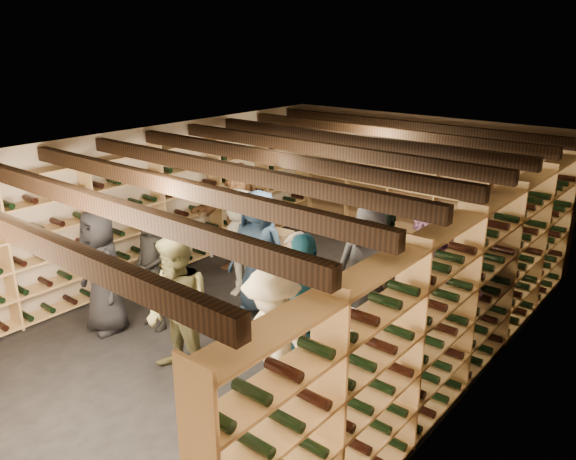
# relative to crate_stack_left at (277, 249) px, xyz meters

# --- Properties ---
(ground) EXTENTS (8.00, 8.00, 0.00)m
(ground) POSITION_rel_crate_stack_left_xyz_m (1.16, -1.30, -0.34)
(ground) COLOR black
(ground) RESTS_ON ground
(walls) EXTENTS (5.52, 8.02, 2.40)m
(walls) POSITION_rel_crate_stack_left_xyz_m (1.16, -1.30, 0.86)
(walls) COLOR #C6B19A
(walls) RESTS_ON ground
(ceiling) EXTENTS (5.50, 8.00, 0.01)m
(ceiling) POSITION_rel_crate_stack_left_xyz_m (1.16, -1.30, 2.06)
(ceiling) COLOR beige
(ceiling) RESTS_ON walls
(ceiling_joists) EXTENTS (5.40, 7.12, 0.18)m
(ceiling_joists) POSITION_rel_crate_stack_left_xyz_m (1.16, -1.30, 1.92)
(ceiling_joists) COLOR black
(ceiling_joists) RESTS_ON ground
(wine_rack_left) EXTENTS (0.32, 7.50, 2.15)m
(wine_rack_left) POSITION_rel_crate_stack_left_xyz_m (-1.41, -1.30, 0.74)
(wine_rack_left) COLOR tan
(wine_rack_left) RESTS_ON ground
(wine_rack_right) EXTENTS (0.32, 7.50, 2.15)m
(wine_rack_right) POSITION_rel_crate_stack_left_xyz_m (3.73, -1.30, 0.74)
(wine_rack_right) COLOR tan
(wine_rack_right) RESTS_ON ground
(wine_rack_back) EXTENTS (4.70, 0.30, 2.15)m
(wine_rack_back) POSITION_rel_crate_stack_left_xyz_m (1.16, 2.53, 0.73)
(wine_rack_back) COLOR tan
(wine_rack_back) RESTS_ON ground
(crate_stack_left) EXTENTS (0.52, 0.36, 0.68)m
(crate_stack_left) POSITION_rel_crate_stack_left_xyz_m (0.00, 0.00, 0.00)
(crate_stack_left) COLOR tan
(crate_stack_left) RESTS_ON ground
(crate_stack_right) EXTENTS (0.58, 0.47, 0.68)m
(crate_stack_right) POSITION_rel_crate_stack_left_xyz_m (2.17, 0.00, 0.00)
(crate_stack_right) COLOR tan
(crate_stack_right) RESTS_ON ground
(crate_loose) EXTENTS (0.51, 0.34, 0.17)m
(crate_loose) POSITION_rel_crate_stack_left_xyz_m (1.32, 1.68, -0.25)
(crate_loose) COLOR tan
(crate_loose) RESTS_ON ground
(person_0) EXTENTS (0.88, 0.63, 1.69)m
(person_0) POSITION_rel_crate_stack_left_xyz_m (-0.42, -3.04, 0.50)
(person_0) COLOR black
(person_0) RESTS_ON ground
(person_1) EXTENTS (0.61, 0.41, 1.63)m
(person_1) POSITION_rel_crate_stack_left_xyz_m (0.02, -2.58, 0.47)
(person_1) COLOR black
(person_1) RESTS_ON ground
(person_2) EXTENTS (0.84, 0.65, 1.71)m
(person_2) POSITION_rel_crate_stack_left_xyz_m (1.22, -3.14, 0.52)
(person_2) COLOR brown
(person_2) RESTS_ON ground
(person_3) EXTENTS (1.08, 0.67, 1.61)m
(person_3) POSITION_rel_crate_stack_left_xyz_m (2.41, -2.92, 0.47)
(person_3) COLOR beige
(person_3) RESTS_ON ground
(person_4) EXTENTS (1.14, 0.67, 1.82)m
(person_4) POSITION_rel_crate_stack_left_xyz_m (2.38, -2.38, 0.57)
(person_4) COLOR #185775
(person_4) RESTS_ON ground
(person_5) EXTENTS (1.78, 0.92, 1.84)m
(person_5) POSITION_rel_crate_stack_left_xyz_m (-0.43, -0.43, 0.58)
(person_5) COLOR brown
(person_5) RESTS_ON ground
(person_6) EXTENTS (0.98, 0.76, 1.78)m
(person_6) POSITION_rel_crate_stack_left_xyz_m (0.77, -1.31, 0.55)
(person_6) COLOR #1D304A
(person_6) RESTS_ON ground
(person_7) EXTENTS (0.65, 0.49, 1.62)m
(person_7) POSITION_rel_crate_stack_left_xyz_m (1.98, -2.00, 0.47)
(person_7) COLOR gray
(person_7) RESTS_ON ground
(person_8) EXTENTS (0.80, 0.64, 1.59)m
(person_8) POSITION_rel_crate_stack_left_xyz_m (3.34, -0.16, 0.46)
(person_8) COLOR #441616
(person_8) RESTS_ON ground
(person_9) EXTENTS (1.15, 0.76, 1.66)m
(person_9) POSITION_rel_crate_stack_left_xyz_m (0.25, -1.14, 0.49)
(person_9) COLOR #A6A598
(person_9) RESTS_ON ground
(person_10) EXTENTS (0.96, 0.45, 1.60)m
(person_10) POSITION_rel_crate_stack_left_xyz_m (2.21, -0.34, 0.46)
(person_10) COLOR #264732
(person_10) RESTS_ON ground
(person_11) EXTENTS (1.82, 0.98, 1.87)m
(person_11) POSITION_rel_crate_stack_left_xyz_m (3.00, -0.59, 0.60)
(person_11) COLOR #845584
(person_11) RESTS_ON ground
(person_12) EXTENTS (1.01, 0.86, 1.75)m
(person_12) POSITION_rel_crate_stack_left_xyz_m (2.30, -0.88, 0.53)
(person_12) COLOR #37383D
(person_12) RESTS_ON ground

